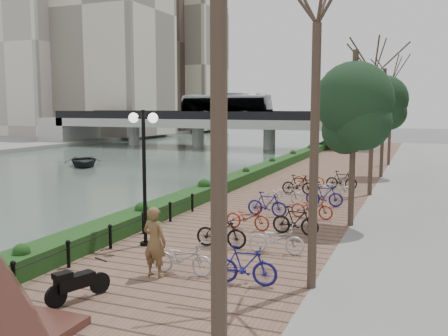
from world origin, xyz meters
The scene contains 13 objects.
ground centered at (0.00, 0.00, 0.00)m, with size 220.00×220.00×0.00m, color #59595B.
river_water centered at (-15.00, 25.00, 0.01)m, with size 30.00×130.00×0.02m, color #4F6357.
promenade centered at (4.00, 17.50, 0.25)m, with size 8.00×75.00×0.50m, color brown.
hedge centered at (0.60, 20.00, 0.80)m, with size 1.10×56.00×0.60m, color #163B15.
chain_fence centered at (1.40, 2.00, 0.85)m, with size 0.10×14.10×0.70m.
lamppost centered at (2.22, 3.77, 3.68)m, with size 1.02×0.32×4.35m.
motorcycle centered at (3.19, -0.85, 0.94)m, with size 0.44×1.40×0.88m, color black, non-canonical shape.
pedestrian centered at (4.00, 1.26, 1.44)m, with size 0.68×0.45×1.87m, color brown.
bicycle_parking centered at (5.49, 9.51, 0.97)m, with size 2.40×17.32×1.00m.
street_trees centered at (8.00, 12.68, 3.69)m, with size 3.20×37.12×6.80m.
bridge centered at (-14.24, 45.00, 3.37)m, with size 36.00×10.77×6.50m.
boat centered at (-15.66, 23.86, 0.47)m, with size 3.10×4.35×0.90m, color black.
far_buildings centered at (-41.66, 65.91, 16.12)m, with size 35.00×38.00×38.00m.
Camera 1 is at (10.43, -9.87, 4.97)m, focal length 40.00 mm.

